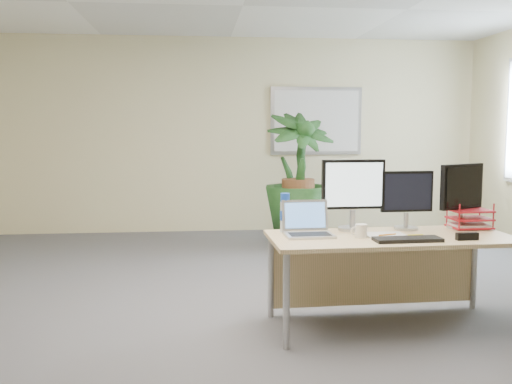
{
  "coord_description": "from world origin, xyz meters",
  "views": [
    {
      "loc": [
        -0.5,
        -4.0,
        1.45
      ],
      "look_at": [
        -0.04,
        0.35,
        0.96
      ],
      "focal_mm": 40.0,
      "sensor_mm": 36.0,
      "label": 1
    }
  ],
  "objects": [
    {
      "name": "desk",
      "position": [
        0.9,
        0.02,
        0.53
      ],
      "size": [
        1.78,
        0.79,
        0.67
      ],
      "color": "tan",
      "rests_on": "floor"
    },
    {
      "name": "laptop",
      "position": [
        0.3,
        0.02,
        0.73
      ],
      "size": [
        0.35,
        0.31,
        0.25
      ],
      "color": "#BABABE",
      "rests_on": "desk"
    },
    {
      "name": "water_bottle",
      "position": [
        0.16,
        0.16,
        0.81
      ],
      "size": [
        0.08,
        0.08,
        0.29
      ],
      "color": "silver",
      "rests_on": "desk"
    },
    {
      "name": "whiteboard",
      "position": [
        1.2,
        3.97,
        1.55
      ],
      "size": [
        1.3,
        0.04,
        0.95
      ],
      "color": "#B3B3B8",
      "rests_on": "back_wall"
    },
    {
      "name": "floor_plant",
      "position": [
        0.73,
        2.78,
        0.75
      ],
      "size": [
        1.08,
        1.08,
        1.5
      ],
      "primitive_type": "imported",
      "rotation": [
        0.0,
        0.0,
        0.35
      ],
      "color": "#133413",
      "rests_on": "floor"
    },
    {
      "name": "monitor_left",
      "position": [
        0.68,
        0.18,
        0.98
      ],
      "size": [
        0.48,
        0.22,
        0.54
      ],
      "color": "#A3A4A8",
      "rests_on": "desk"
    },
    {
      "name": "monitor_dark",
      "position": [
        1.54,
        0.18,
        0.96
      ],
      "size": [
        0.42,
        0.23,
        0.5
      ],
      "color": "#A3A4A8",
      "rests_on": "desk"
    },
    {
      "name": "coffee_mug",
      "position": [
        0.66,
        -0.11,
        0.72
      ],
      "size": [
        0.12,
        0.08,
        0.09
      ],
      "color": "white",
      "rests_on": "desk"
    },
    {
      "name": "monitor_right",
      "position": [
        1.1,
        0.17,
        0.93
      ],
      "size": [
        0.4,
        0.18,
        0.45
      ],
      "color": "#A3A4A8",
      "rests_on": "desk"
    },
    {
      "name": "letter_tray",
      "position": [
        1.61,
        0.16,
        0.74
      ],
      "size": [
        0.31,
        0.24,
        0.14
      ],
      "color": "red",
      "rests_on": "desk"
    },
    {
      "name": "floor",
      "position": [
        0.0,
        0.0,
        0.0
      ],
      "size": [
        8.0,
        8.0,
        0.0
      ],
      "primitive_type": "plane",
      "color": "#45454A",
      "rests_on": "ground"
    },
    {
      "name": "stapler",
      "position": [
        1.37,
        -0.29,
        0.7
      ],
      "size": [
        0.16,
        0.05,
        0.05
      ],
      "primitive_type": "cube",
      "rotation": [
        0.0,
        0.0,
        0.03
      ],
      "color": "black",
      "rests_on": "desk"
    },
    {
      "name": "back_wall",
      "position": [
        0.0,
        4.0,
        1.35
      ],
      "size": [
        7.0,
        0.04,
        2.7
      ],
      "primitive_type": "cube",
      "color": "beige",
      "rests_on": "floor"
    },
    {
      "name": "spiral_notebook",
      "position": [
        0.85,
        -0.07,
        0.68
      ],
      "size": [
        0.28,
        0.21,
        0.01
      ],
      "primitive_type": "cube",
      "rotation": [
        0.0,
        0.0,
        -0.0
      ],
      "color": "silver",
      "rests_on": "desk"
    },
    {
      "name": "keyboard",
      "position": [
        0.94,
        -0.28,
        0.69
      ],
      "size": [
        0.47,
        0.17,
        0.03
      ],
      "primitive_type": "cube",
      "rotation": [
        0.0,
        0.0,
        0.03
      ],
      "color": "black",
      "rests_on": "desk"
    },
    {
      "name": "orange_pen",
      "position": [
        0.86,
        -0.12,
        0.69
      ],
      "size": [
        0.14,
        0.05,
        0.01
      ],
      "primitive_type": "cylinder",
      "rotation": [
        0.0,
        1.57,
        0.3
      ],
      "color": "orange",
      "rests_on": "spiral_notebook"
    },
    {
      "name": "yellow_highlighter",
      "position": [
        1.07,
        -0.12,
        0.68
      ],
      "size": [
        0.11,
        0.02,
        0.02
      ],
      "primitive_type": "cylinder",
      "rotation": [
        0.0,
        1.57,
        0.04
      ],
      "color": "yellow",
      "rests_on": "desk"
    }
  ]
}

